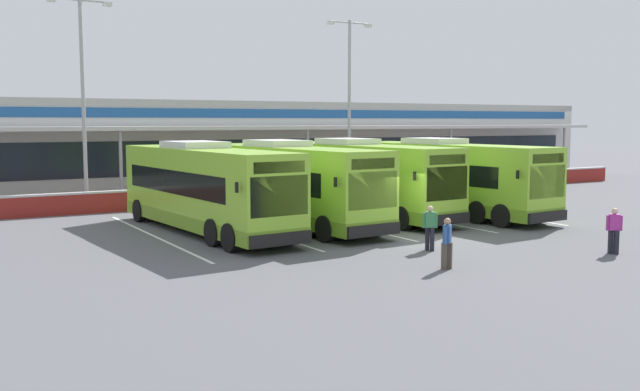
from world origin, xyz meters
name	(u,v)px	position (x,y,z in m)	size (l,w,h in m)	color
ground_plane	(410,240)	(0.00, 0.00, 0.00)	(200.00, 200.00, 0.00)	#56565B
terminal_building	(180,144)	(0.00, 26.91, 3.01)	(70.00, 13.00, 6.00)	silver
red_barrier_wall	(254,193)	(0.00, 14.50, 0.56)	(60.00, 0.40, 1.10)	maroon
coach_bus_leftmost	(205,190)	(-6.23, 5.83, 1.79)	(3.59, 12.29, 3.78)	#8CC633
coach_bus_left_centre	(288,185)	(-2.27, 5.91, 1.79)	(3.59, 12.29, 3.78)	#8CC633
coach_bus_centre	(359,180)	(2.06, 6.78, 1.79)	(3.59, 12.29, 3.78)	#8CC633
coach_bus_right_centre	(447,179)	(6.31, 5.26, 1.79)	(3.59, 12.29, 3.78)	#8CC633
bay_stripe_far_west	(154,236)	(-8.40, 6.00, 0.00)	(0.14, 13.00, 0.01)	silver
bay_stripe_west	(248,228)	(-4.20, 6.00, 0.00)	(0.14, 13.00, 0.01)	silver
bay_stripe_mid_west	(331,221)	(0.00, 6.00, 0.00)	(0.14, 13.00, 0.01)	silver
bay_stripe_centre	(404,215)	(4.20, 6.00, 0.00)	(0.14, 13.00, 0.01)	silver
bay_stripe_mid_east	(468,210)	(8.40, 6.00, 0.00)	(0.14, 13.00, 0.01)	silver
pedestrian_child	(447,242)	(-2.38, -4.95, 0.87)	(0.48, 0.41, 1.62)	#4C4238
pedestrian_near_bin	(430,226)	(-0.81, -2.18, 0.87)	(0.50, 0.42, 1.62)	black
pedestrian_approaching_bus	(614,229)	(4.34, -5.92, 0.87)	(0.48, 0.42, 1.62)	black
lamp_post_west	(83,89)	(-8.75, 16.63, 6.29)	(3.24, 0.28, 11.00)	#9E9EA3
lamp_post_centre	(349,95)	(7.80, 16.66, 6.29)	(3.24, 0.28, 11.00)	#9E9EA3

